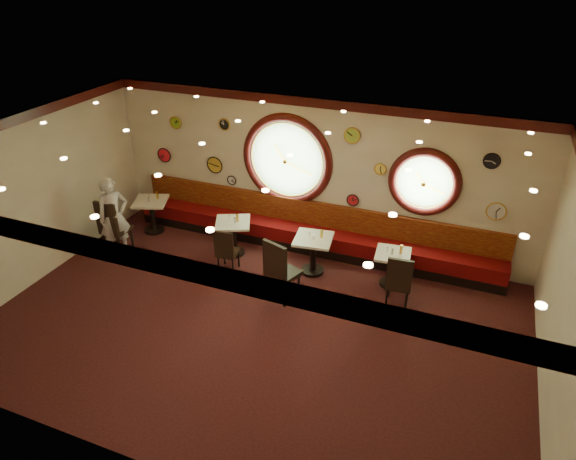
% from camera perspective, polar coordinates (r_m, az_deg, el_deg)
% --- Properties ---
extents(floor, '(9.00, 6.00, 0.00)m').
position_cam_1_polar(floor, '(9.02, -3.64, -10.36)').
color(floor, black).
rests_on(floor, ground).
extents(ceiling, '(9.00, 6.00, 0.02)m').
position_cam_1_polar(ceiling, '(7.42, -4.40, 9.14)').
color(ceiling, gold).
rests_on(ceiling, wall_back).
extents(wall_back, '(9.00, 0.02, 3.20)m').
position_cam_1_polar(wall_back, '(10.59, 2.96, 6.12)').
color(wall_back, beige).
rests_on(wall_back, floor).
extents(wall_front, '(9.00, 0.02, 3.20)m').
position_cam_1_polar(wall_front, '(6.09, -16.49, -14.96)').
color(wall_front, beige).
rests_on(wall_front, floor).
extents(wall_left, '(0.02, 6.00, 3.20)m').
position_cam_1_polar(wall_left, '(10.66, -26.47, 3.13)').
color(wall_left, beige).
rests_on(wall_left, floor).
extents(wall_right, '(0.02, 6.00, 3.20)m').
position_cam_1_polar(wall_right, '(7.62, 28.65, -7.72)').
color(wall_right, beige).
rests_on(wall_right, floor).
extents(molding_back, '(9.00, 0.10, 0.18)m').
position_cam_1_polar(molding_back, '(10.06, 3.08, 13.96)').
color(molding_back, '#380B0A').
rests_on(molding_back, wall_back).
extents(molding_front, '(9.00, 0.10, 0.18)m').
position_cam_1_polar(molding_front, '(5.22, -18.44, -2.49)').
color(molding_front, '#380B0A').
rests_on(molding_front, wall_back).
extents(molding_left, '(0.10, 6.00, 0.18)m').
position_cam_1_polar(molding_left, '(10.14, -28.14, 10.77)').
color(molding_left, '#380B0A').
rests_on(molding_left, wall_back).
extents(banquette_base, '(8.00, 0.55, 0.20)m').
position_cam_1_polar(banquette_base, '(11.03, 2.29, -1.61)').
color(banquette_base, black).
rests_on(banquette_base, floor).
extents(banquette_seat, '(8.00, 0.55, 0.30)m').
position_cam_1_polar(banquette_seat, '(10.91, 2.31, -0.48)').
color(banquette_seat, '#59070A').
rests_on(banquette_seat, banquette_base).
extents(banquette_back, '(8.00, 0.10, 0.55)m').
position_cam_1_polar(banquette_back, '(10.90, 2.74, 1.88)').
color(banquette_back, '#5B0707').
rests_on(banquette_back, wall_back).
extents(porthole_left_glass, '(1.66, 0.02, 1.66)m').
position_cam_1_polar(porthole_left_glass, '(10.69, -0.09, 7.81)').
color(porthole_left_glass, '#7CAA66').
rests_on(porthole_left_glass, wall_back).
extents(porthole_left_frame, '(1.98, 0.18, 1.98)m').
position_cam_1_polar(porthole_left_frame, '(10.67, -0.12, 7.78)').
color(porthole_left_frame, '#380B0A').
rests_on(porthole_left_frame, wall_back).
extents(porthole_left_ring, '(1.61, 0.03, 1.61)m').
position_cam_1_polar(porthole_left_ring, '(10.65, -0.18, 7.73)').
color(porthole_left_ring, gold).
rests_on(porthole_left_ring, wall_back).
extents(porthole_right_glass, '(1.10, 0.02, 1.10)m').
position_cam_1_polar(porthole_right_glass, '(10.09, 14.92, 5.17)').
color(porthole_right_glass, '#7CAA66').
rests_on(porthole_right_glass, wall_back).
extents(porthole_right_frame, '(1.38, 0.18, 1.38)m').
position_cam_1_polar(porthole_right_frame, '(10.07, 14.91, 5.14)').
color(porthole_right_frame, '#380B0A').
rests_on(porthole_right_frame, wall_back).
extents(porthole_right_ring, '(1.09, 0.03, 1.09)m').
position_cam_1_polar(porthole_right_ring, '(10.05, 14.88, 5.07)').
color(porthole_right_ring, gold).
rests_on(porthole_right_ring, wall_back).
extents(wall_clock_0, '(0.24, 0.03, 0.24)m').
position_cam_1_polar(wall_clock_0, '(10.51, 7.22, 3.32)').
color(wall_clock_0, red).
rests_on(wall_clock_0, wall_back).
extents(wall_clock_1, '(0.26, 0.03, 0.26)m').
position_cam_1_polar(wall_clock_1, '(11.66, -12.36, 11.57)').
color(wall_clock_1, '#85BB25').
rests_on(wall_clock_1, wall_back).
extents(wall_clock_2, '(0.20, 0.03, 0.20)m').
position_cam_1_polar(wall_clock_2, '(11.41, -6.25, 5.53)').
color(wall_clock_2, silver).
rests_on(wall_clock_2, wall_back).
extents(wall_clock_3, '(0.34, 0.03, 0.34)m').
position_cam_1_polar(wall_clock_3, '(10.17, 22.13, 1.95)').
color(wall_clock_3, silver).
rests_on(wall_clock_3, wall_back).
extents(wall_clock_4, '(0.22, 0.03, 0.22)m').
position_cam_1_polar(wall_clock_4, '(10.11, 10.23, 6.68)').
color(wall_clock_4, '#F8E152').
rests_on(wall_clock_4, wall_back).
extents(wall_clock_5, '(0.28, 0.03, 0.28)m').
position_cam_1_polar(wall_clock_5, '(9.80, 21.71, 7.16)').
color(wall_clock_5, black).
rests_on(wall_clock_5, wall_back).
extents(wall_clock_6, '(0.30, 0.03, 0.30)m').
position_cam_1_polar(wall_clock_6, '(10.03, 7.14, 10.39)').
color(wall_clock_6, '#94B739').
rests_on(wall_clock_6, wall_back).
extents(wall_clock_7, '(0.36, 0.03, 0.36)m').
position_cam_1_polar(wall_clock_7, '(11.48, -8.12, 7.17)').
color(wall_clock_7, gold).
rests_on(wall_clock_7, wall_back).
extents(wall_clock_8, '(0.24, 0.03, 0.24)m').
position_cam_1_polar(wall_clock_8, '(11.03, -7.07, 11.57)').
color(wall_clock_8, black).
rests_on(wall_clock_8, wall_back).
extents(wall_clock_9, '(0.32, 0.03, 0.32)m').
position_cam_1_polar(wall_clock_9, '(12.13, -13.57, 8.10)').
color(wall_clock_9, red).
rests_on(wall_clock_9, wall_back).
extents(table_a, '(0.91, 0.91, 0.77)m').
position_cam_1_polar(table_a, '(11.92, -14.87, 1.96)').
color(table_a, black).
rests_on(table_a, floor).
extents(table_b, '(0.91, 0.91, 0.76)m').
position_cam_1_polar(table_b, '(10.72, -6.08, -0.40)').
color(table_b, black).
rests_on(table_b, floor).
extents(table_c, '(0.80, 0.80, 0.78)m').
position_cam_1_polar(table_c, '(10.05, 2.81, -2.31)').
color(table_c, black).
rests_on(table_c, floor).
extents(table_d, '(0.70, 0.70, 0.70)m').
position_cam_1_polar(table_d, '(9.89, 11.47, -3.83)').
color(table_d, black).
rests_on(table_d, floor).
extents(chair_a, '(0.52, 0.52, 0.75)m').
position_cam_1_polar(chair_a, '(11.21, -19.02, 0.69)').
color(chair_a, black).
rests_on(chair_a, floor).
extents(chair_b, '(0.42, 0.42, 0.58)m').
position_cam_1_polar(chair_b, '(10.11, -6.91, -2.02)').
color(chair_b, black).
rests_on(chair_b, floor).
extents(chair_c, '(0.66, 0.66, 0.77)m').
position_cam_1_polar(chair_c, '(9.15, -0.98, -4.14)').
color(chair_c, black).
rests_on(chair_c, floor).
extents(chair_d, '(0.48, 0.48, 0.65)m').
position_cam_1_polar(chair_d, '(9.24, 12.25, -5.32)').
color(chair_d, black).
rests_on(chair_d, floor).
extents(condiment_a_salt, '(0.03, 0.03, 0.09)m').
position_cam_1_polar(condiment_a_salt, '(11.91, -15.18, 3.66)').
color(condiment_a_salt, silver).
rests_on(condiment_a_salt, table_a).
extents(condiment_b_salt, '(0.04, 0.04, 0.11)m').
position_cam_1_polar(condiment_b_salt, '(10.61, -6.58, 1.32)').
color(condiment_b_salt, silver).
rests_on(condiment_b_salt, table_b).
extents(condiment_c_salt, '(0.04, 0.04, 0.10)m').
position_cam_1_polar(condiment_c_salt, '(9.95, 2.40, -0.37)').
color(condiment_c_salt, silver).
rests_on(condiment_c_salt, table_c).
extents(condiment_d_salt, '(0.03, 0.03, 0.09)m').
position_cam_1_polar(condiment_d_salt, '(9.76, 11.00, -2.15)').
color(condiment_d_salt, silver).
rests_on(condiment_d_salt, table_d).
extents(condiment_a_pepper, '(0.03, 0.03, 0.09)m').
position_cam_1_polar(condiment_a_pepper, '(11.72, -15.22, 3.25)').
color(condiment_a_pepper, silver).
rests_on(condiment_a_pepper, table_a).
extents(condiment_b_pepper, '(0.04, 0.04, 0.11)m').
position_cam_1_polar(condiment_b_pepper, '(10.51, -5.94, 1.08)').
color(condiment_b_pepper, silver).
rests_on(condiment_b_pepper, table_b).
extents(condiment_c_pepper, '(0.04, 0.04, 0.10)m').
position_cam_1_polar(condiment_c_pepper, '(9.82, 2.87, -0.81)').
color(condiment_c_pepper, silver).
rests_on(condiment_c_pepper, table_c).
extents(condiment_d_pepper, '(0.04, 0.04, 0.11)m').
position_cam_1_polar(condiment_d_pepper, '(9.69, 11.52, -2.37)').
color(condiment_d_pepper, '#BCBDC1').
rests_on(condiment_d_pepper, table_d).
extents(condiment_a_bottle, '(0.05, 0.05, 0.17)m').
position_cam_1_polar(condiment_a_bottle, '(11.80, -14.33, 3.76)').
color(condiment_a_bottle, gold).
rests_on(condiment_a_bottle, table_a).
extents(condiment_b_bottle, '(0.05, 0.05, 0.17)m').
position_cam_1_polar(condiment_b_bottle, '(10.54, -5.66, 1.34)').
color(condiment_b_bottle, gold).
rests_on(condiment_b_bottle, table_b).
extents(condiment_c_bottle, '(0.05, 0.05, 0.17)m').
position_cam_1_polar(condiment_c_bottle, '(9.88, 3.75, -0.40)').
color(condiment_c_bottle, gold).
rests_on(condiment_c_bottle, table_c).
extents(condiment_d_bottle, '(0.06, 0.06, 0.18)m').
position_cam_1_polar(condiment_d_bottle, '(9.73, 12.45, -2.13)').
color(condiment_d_bottle, '#C8802F').
rests_on(condiment_d_bottle, table_d).
extents(waiter, '(0.69, 0.75, 1.72)m').
position_cam_1_polar(waiter, '(11.07, -18.77, 1.37)').
color(waiter, silver).
rests_on(waiter, floor).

